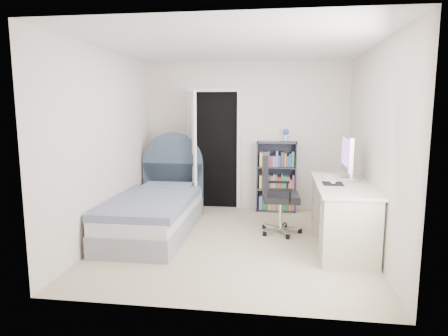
# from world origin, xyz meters

# --- Properties ---
(room_shell) EXTENTS (3.50, 3.70, 2.60)m
(room_shell) POSITION_xyz_m (0.00, 0.00, 1.25)
(room_shell) COLOR tan
(room_shell) RESTS_ON ground
(door) EXTENTS (0.92, 0.80, 2.06)m
(door) POSITION_xyz_m (-0.74, 1.52, 1.03)
(door) COLOR black
(door) RESTS_ON ground
(bed) EXTENTS (1.05, 2.18, 1.34)m
(bed) POSITION_xyz_m (-1.15, 0.29, 0.30)
(bed) COLOR gray
(bed) RESTS_ON ground
(nightstand) EXTENTS (0.40, 0.40, 0.58)m
(nightstand) POSITION_xyz_m (-1.17, 1.44, 0.38)
(nightstand) COLOR #DCAE87
(nightstand) RESTS_ON ground
(floor_lamp) EXTENTS (0.19, 0.19, 1.30)m
(floor_lamp) POSITION_xyz_m (-1.13, 1.31, 0.53)
(floor_lamp) COLOR silver
(floor_lamp) RESTS_ON ground
(bookcase) EXTENTS (0.66, 0.28, 1.40)m
(bookcase) POSITION_xyz_m (0.54, 1.66, 0.54)
(bookcase) COLOR #373C4C
(bookcase) RESTS_ON ground
(desk) EXTENTS (0.67, 1.67, 1.37)m
(desk) POSITION_xyz_m (1.37, 0.05, 0.45)
(desk) COLOR beige
(desk) RESTS_ON ground
(office_chair) EXTENTS (0.58, 0.59, 1.12)m
(office_chair) POSITION_xyz_m (0.51, 0.46, 0.61)
(office_chair) COLOR silver
(office_chair) RESTS_ON ground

